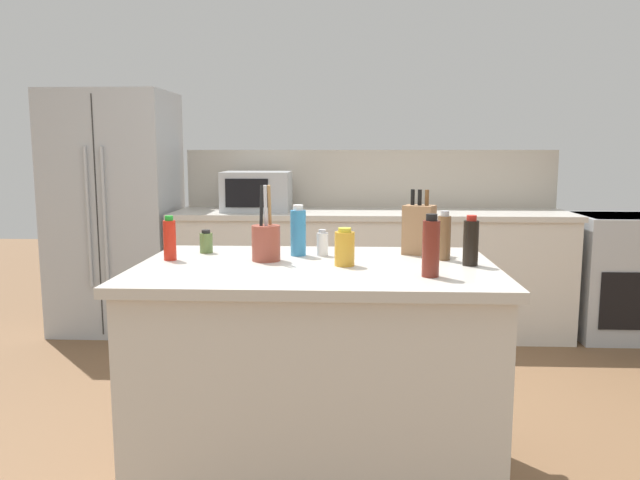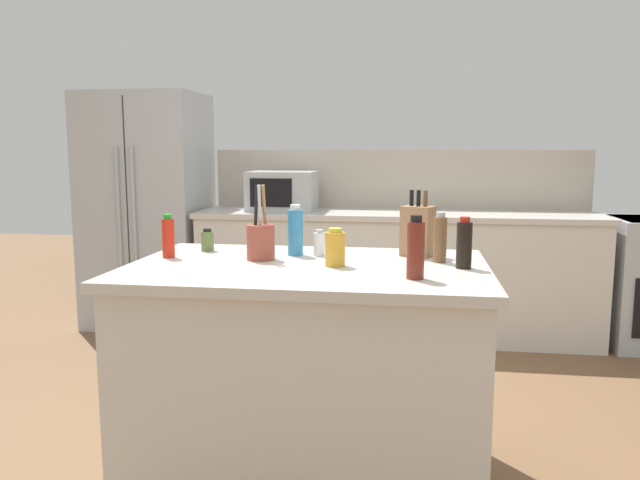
# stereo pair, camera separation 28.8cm
# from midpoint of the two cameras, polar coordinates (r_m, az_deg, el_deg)

# --- Properties ---
(ground_plane) EXTENTS (14.00, 14.00, 0.00)m
(ground_plane) POSITION_cam_midpoint_polar(r_m,az_deg,el_deg) (2.87, -3.43, -21.05)
(ground_plane) COLOR brown
(back_counter_run) EXTENTS (2.98, 0.66, 0.94)m
(back_counter_run) POSITION_cam_midpoint_polar(r_m,az_deg,el_deg) (4.78, 2.92, -2.98)
(back_counter_run) COLOR beige
(back_counter_run) RESTS_ON ground_plane
(wall_backsplash) EXTENTS (2.94, 0.03, 0.46)m
(wall_backsplash) POSITION_cam_midpoint_polar(r_m,az_deg,el_deg) (5.01, 2.97, 5.59)
(wall_backsplash) COLOR #B2A899
(wall_backsplash) RESTS_ON back_counter_run
(kitchen_island) EXTENTS (1.46, 0.95, 0.94)m
(kitchen_island) POSITION_cam_midpoint_polar(r_m,az_deg,el_deg) (2.67, -3.52, -12.19)
(kitchen_island) COLOR beige
(kitchen_island) RESTS_ON ground_plane
(refrigerator) EXTENTS (0.90, 0.75, 1.84)m
(refrigerator) POSITION_cam_midpoint_polar(r_m,az_deg,el_deg) (5.15, -19.71, 2.40)
(refrigerator) COLOR #ADB2B7
(refrigerator) RESTS_ON ground_plane
(range_oven) EXTENTS (0.76, 0.65, 0.92)m
(range_oven) POSITION_cam_midpoint_polar(r_m,az_deg,el_deg) (5.16, 24.72, -2.96)
(range_oven) COLOR #ADB2B7
(range_oven) RESTS_ON ground_plane
(microwave) EXTENTS (0.51, 0.39, 0.30)m
(microwave) POSITION_cam_midpoint_polar(r_m,az_deg,el_deg) (4.77, -7.54, 4.42)
(microwave) COLOR #ADB2B7
(microwave) RESTS_ON back_counter_run
(knife_block) EXTENTS (0.16, 0.14, 0.29)m
(knife_block) POSITION_cam_midpoint_polar(r_m,az_deg,el_deg) (2.79, 6.14, 0.97)
(knife_block) COLOR #936B47
(knife_block) RESTS_ON kitchen_island
(utensil_crock) EXTENTS (0.12, 0.12, 0.32)m
(utensil_crock) POSITION_cam_midpoint_polar(r_m,az_deg,el_deg) (2.64, -8.08, -0.15)
(utensil_crock) COLOR brown
(utensil_crock) RESTS_ON kitchen_island
(spice_jar_oregano) EXTENTS (0.06, 0.06, 0.10)m
(spice_jar_oregano) POSITION_cam_midpoint_polar(r_m,az_deg,el_deg) (2.89, -13.19, -0.22)
(spice_jar_oregano) COLOR #567038
(spice_jar_oregano) RESTS_ON kitchen_island
(salt_shaker) EXTENTS (0.05, 0.05, 0.12)m
(salt_shaker) POSITION_cam_midpoint_polar(r_m,az_deg,el_deg) (2.74, -2.78, -0.35)
(salt_shaker) COLOR silver
(salt_shaker) RESTS_ON kitchen_island
(vinegar_bottle) EXTENTS (0.06, 0.06, 0.23)m
(vinegar_bottle) POSITION_cam_midpoint_polar(r_m,az_deg,el_deg) (2.30, 6.60, -0.70)
(vinegar_bottle) COLOR maroon
(vinegar_bottle) RESTS_ON kitchen_island
(honey_jar) EXTENTS (0.08, 0.08, 0.15)m
(honey_jar) POSITION_cam_midpoint_polar(r_m,az_deg,el_deg) (2.50, -1.03, -0.76)
(honey_jar) COLOR gold
(honey_jar) RESTS_ON kitchen_island
(hot_sauce_bottle) EXTENTS (0.05, 0.05, 0.19)m
(hot_sauce_bottle) POSITION_cam_midpoint_polar(r_m,az_deg,el_deg) (2.74, -16.54, 0.04)
(hot_sauce_bottle) COLOR red
(hot_sauce_bottle) RESTS_ON kitchen_island
(pepper_grinder) EXTENTS (0.05, 0.05, 0.21)m
(pepper_grinder) POSITION_cam_midpoint_polar(r_m,az_deg,el_deg) (2.66, 8.27, 0.26)
(pepper_grinder) COLOR brown
(pepper_grinder) RESTS_ON kitchen_island
(soy_sauce_bottle) EXTENTS (0.06, 0.06, 0.20)m
(soy_sauce_bottle) POSITION_cam_midpoint_polar(r_m,az_deg,el_deg) (2.55, 10.52, -0.20)
(soy_sauce_bottle) COLOR black
(soy_sauce_bottle) RESTS_ON kitchen_island
(dish_soap_bottle) EXTENTS (0.07, 0.07, 0.23)m
(dish_soap_bottle) POSITION_cam_midpoint_polar(r_m,az_deg,el_deg) (2.75, -5.01, 0.74)
(dish_soap_bottle) COLOR #3384BC
(dish_soap_bottle) RESTS_ON kitchen_island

